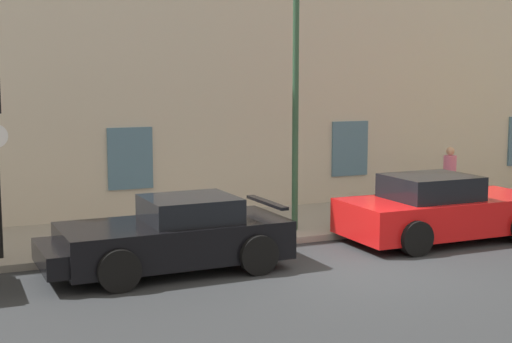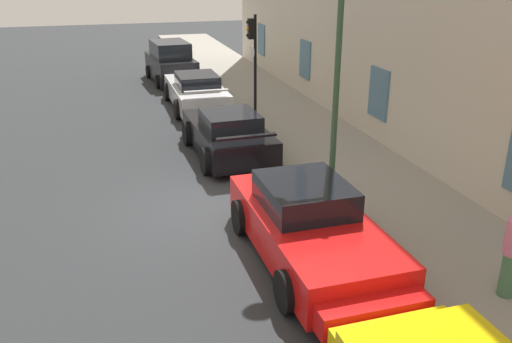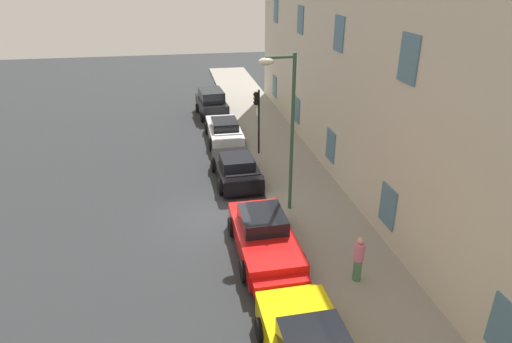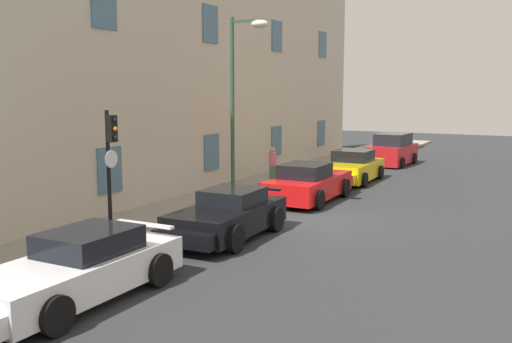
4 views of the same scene
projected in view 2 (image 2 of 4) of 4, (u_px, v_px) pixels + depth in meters
ground_plane at (206, 207)px, 12.39m from camera, size 80.00×80.00×0.00m
sidewalk at (369, 185)px, 13.44m from camera, size 60.00×3.59×0.14m
sportscar_red_lead at (195, 91)px, 20.72m from camera, size 5.02×2.06×1.37m
sportscar_yellow_flank at (226, 133)px, 15.63m from camera, size 4.55×2.19×1.36m
sportscar_white_middle at (314, 233)px, 9.89m from camera, size 4.96×2.22×1.45m
hatchback_parked at (171, 64)px, 24.95m from camera, size 4.10×2.13×1.85m
traffic_light at (253, 49)px, 17.83m from camera, size 0.44×0.36×3.53m
street_lamp at (324, 1)px, 11.44m from camera, size 0.44×1.42×6.43m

